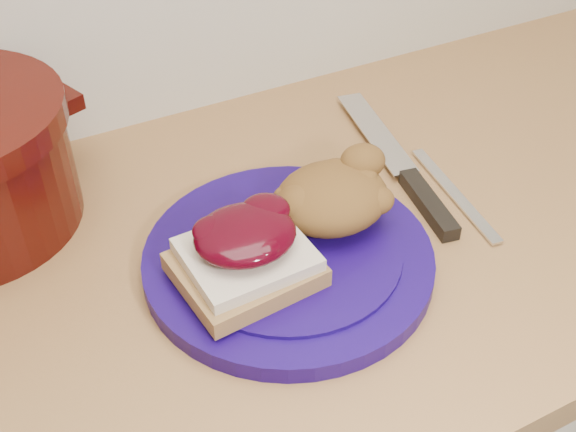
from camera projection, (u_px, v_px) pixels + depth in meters
name	position (u px, v px, depth m)	size (l,w,h in m)	color
plate	(288.00, 259.00, 0.75)	(0.30, 0.30, 0.02)	#150551
sandwich	(245.00, 253.00, 0.69)	(0.14, 0.12, 0.06)	olive
stuffing_mound	(332.00, 198.00, 0.75)	(0.12, 0.11, 0.06)	brown
chef_knife	(413.00, 183.00, 0.85)	(0.08, 0.31, 0.02)	black
butter_knife	(454.00, 193.00, 0.84)	(0.19, 0.01, 0.00)	silver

